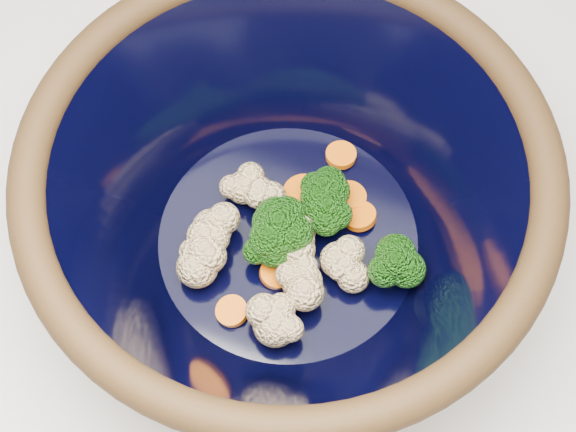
% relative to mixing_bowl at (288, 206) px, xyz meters
% --- Properties ---
extents(mixing_bowl, '(0.47, 0.47, 0.17)m').
position_rel_mixing_bowl_xyz_m(mixing_bowl, '(0.00, 0.00, 0.00)').
color(mixing_bowl, black).
rests_on(mixing_bowl, counter).
extents(vegetable_pile, '(0.18, 0.19, 0.06)m').
position_rel_mixing_bowl_xyz_m(vegetable_pile, '(0.01, -0.01, -0.03)').
color(vegetable_pile, '#608442').
rests_on(vegetable_pile, mixing_bowl).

